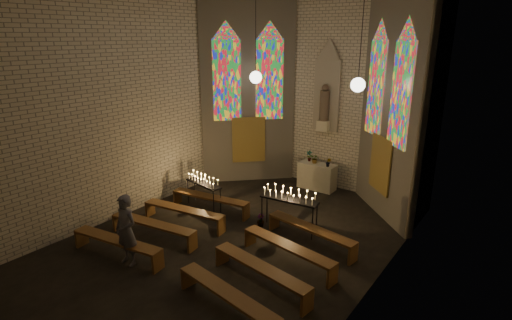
% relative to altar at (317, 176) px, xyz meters
% --- Properties ---
extents(floor, '(12.00, 12.00, 0.00)m').
position_rel_altar_xyz_m(floor, '(0.00, -5.45, -0.50)').
color(floor, black).
rests_on(floor, ground).
extents(room, '(8.22, 12.43, 7.00)m').
position_rel_altar_xyz_m(room, '(-0.00, -2.08, 3.22)').
color(room, beige).
rests_on(room, ground).
extents(altar, '(1.40, 0.60, 1.00)m').
position_rel_altar_xyz_m(altar, '(0.00, 0.00, 0.00)').
color(altar, beige).
rests_on(altar, ground).
extents(flower_vase_left, '(0.25, 0.21, 0.42)m').
position_rel_altar_xyz_m(flower_vase_left, '(-0.41, 0.09, 0.71)').
color(flower_vase_left, '#4C723F').
rests_on(flower_vase_left, altar).
extents(flower_vase_center, '(0.40, 0.37, 0.36)m').
position_rel_altar_xyz_m(flower_vase_center, '(-0.11, -0.02, 0.68)').
color(flower_vase_center, '#4C723F').
rests_on(flower_vase_center, altar).
extents(flower_vase_right, '(0.21, 0.19, 0.34)m').
position_rel_altar_xyz_m(flower_vase_right, '(0.49, -0.09, 0.67)').
color(flower_vase_right, '#4C723F').
rests_on(flower_vase_right, altar).
extents(aisle_flower_pot, '(0.25, 0.25, 0.40)m').
position_rel_altar_xyz_m(aisle_flower_pot, '(0.11, -3.85, -0.30)').
color(aisle_flower_pot, '#4C723F').
rests_on(aisle_flower_pot, ground).
extents(votive_stand_left, '(1.55, 0.59, 1.11)m').
position_rel_altar_xyz_m(votive_stand_left, '(-2.25, -3.85, 0.45)').
color(votive_stand_left, black).
rests_on(votive_stand_left, ground).
extents(votive_stand_right, '(1.78, 0.61, 1.28)m').
position_rel_altar_xyz_m(votive_stand_right, '(0.95, -3.59, 0.60)').
color(votive_stand_right, black).
rests_on(votive_stand_right, ground).
extents(pew_left_0, '(2.83, 0.80, 0.54)m').
position_rel_altar_xyz_m(pew_left_0, '(-1.89, -3.94, -0.06)').
color(pew_left_0, brown).
rests_on(pew_left_0, ground).
extents(pew_right_0, '(2.83, 0.80, 0.54)m').
position_rel_altar_xyz_m(pew_right_0, '(1.89, -3.94, -0.06)').
color(pew_right_0, brown).
rests_on(pew_right_0, ground).
extents(pew_left_1, '(2.83, 0.80, 0.54)m').
position_rel_altar_xyz_m(pew_left_1, '(-1.89, -5.14, -0.06)').
color(pew_left_1, brown).
rests_on(pew_left_1, ground).
extents(pew_right_1, '(2.83, 0.80, 0.54)m').
position_rel_altar_xyz_m(pew_right_1, '(1.89, -5.14, -0.06)').
color(pew_right_1, brown).
rests_on(pew_right_1, ground).
extents(pew_left_2, '(2.83, 0.80, 0.54)m').
position_rel_altar_xyz_m(pew_left_2, '(-1.89, -6.34, -0.06)').
color(pew_left_2, brown).
rests_on(pew_left_2, ground).
extents(pew_right_2, '(2.83, 0.80, 0.54)m').
position_rel_altar_xyz_m(pew_right_2, '(1.89, -6.34, -0.06)').
color(pew_right_2, brown).
rests_on(pew_right_2, ground).
extents(pew_left_3, '(2.83, 0.80, 0.54)m').
position_rel_altar_xyz_m(pew_left_3, '(-1.89, -7.54, -0.06)').
color(pew_left_3, brown).
rests_on(pew_left_3, ground).
extents(pew_right_3, '(2.83, 0.80, 0.54)m').
position_rel_altar_xyz_m(pew_right_3, '(1.89, -7.54, -0.06)').
color(pew_right_3, brown).
rests_on(pew_right_3, ground).
extents(visitor, '(0.69, 0.46, 1.86)m').
position_rel_altar_xyz_m(visitor, '(-1.42, -7.53, 0.43)').
color(visitor, '#54545F').
rests_on(visitor, ground).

